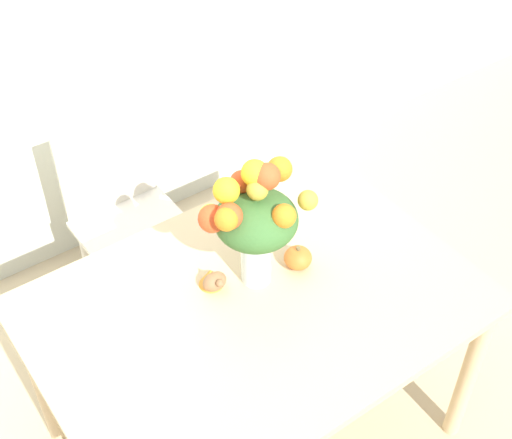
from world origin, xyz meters
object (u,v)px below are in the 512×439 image
flower_vase (253,219)px  pumpkin (298,258)px  dining_chair_near_window (128,219)px  turkey_figurine (212,279)px

flower_vase → pumpkin: flower_vase is taller
flower_vase → dining_chair_near_window: flower_vase is taller
pumpkin → dining_chair_near_window: 0.90m
pumpkin → turkey_figurine: 0.28m
flower_vase → pumpkin: (0.15, -0.04, -0.22)m
flower_vase → dining_chair_near_window: (-0.08, 0.78, -0.54)m
flower_vase → pumpkin: bearing=-14.2°
pumpkin → dining_chair_near_window: size_ratio=0.10×
dining_chair_near_window → flower_vase: bearing=-84.6°
flower_vase → turkey_figurine: size_ratio=4.13×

